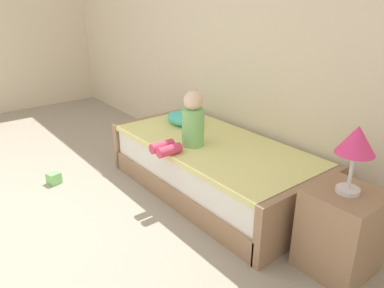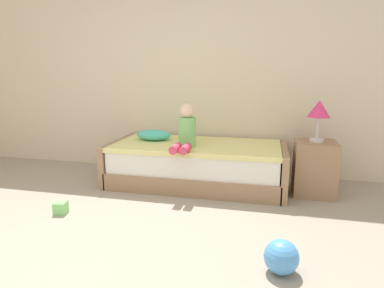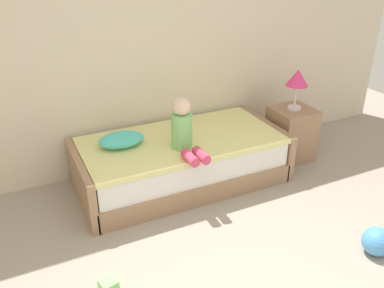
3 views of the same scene
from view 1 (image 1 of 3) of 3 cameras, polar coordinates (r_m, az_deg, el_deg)
The scene contains 7 objects.
wall_rear at distance 3.90m, azimuth 5.99°, elevation 17.43°, with size 7.20×0.10×2.90m, color beige.
bed at distance 3.49m, azimuth 3.23°, elevation -3.66°, with size 2.11×1.00×0.50m.
nightstand at distance 2.71m, azimuth 22.10°, elevation -12.48°, with size 0.44×0.44×0.60m, color #997556.
table_lamp at distance 2.42m, azimuth 24.24°, elevation 0.09°, with size 0.24×0.24×0.45m.
child_figure at distance 3.23m, azimuth -0.51°, elevation 3.02°, with size 0.20×0.51×0.50m.
pillow at distance 3.85m, azimuth -1.25°, elevation 4.01°, with size 0.44×0.30×0.13m, color #4CCCBC.
toy_block at distance 3.95m, azimuth -20.74°, elevation -4.98°, with size 0.12×0.12×0.12m, color #7FD872.
Camera 1 is at (2.80, -0.09, 1.77)m, focal length 34.19 mm.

